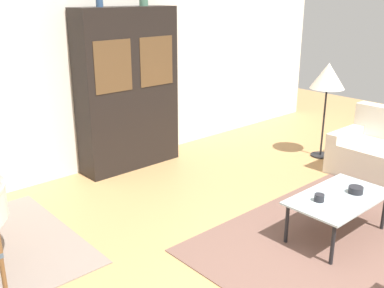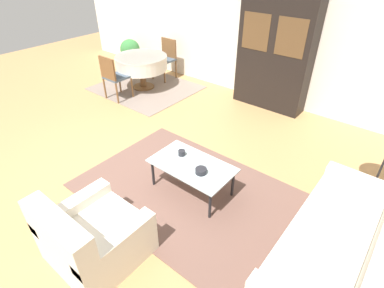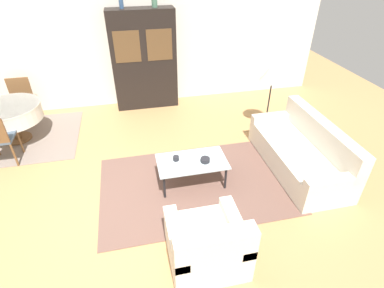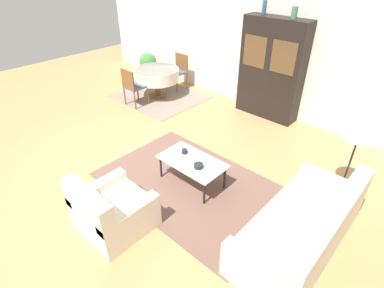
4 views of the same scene
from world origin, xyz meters
TOP-DOWN VIEW (x-y plane):
  - ground_plane at (0.00, 0.00)m, footprint 14.00×14.00m
  - wall_back at (0.00, 3.63)m, footprint 10.00×0.06m
  - area_rug at (1.26, 0.33)m, footprint 2.97×1.97m
  - dining_rug at (-1.77, 2.40)m, footprint 2.13×1.87m
  - couch at (3.11, 0.40)m, footprint 0.90×2.06m
  - armchair at (1.09, -1.05)m, footprint 0.88×0.87m
  - coffee_table at (1.22, 0.39)m, footprint 1.07×0.62m
  - display_cabinet at (0.81, 3.37)m, footprint 1.39×0.42m
  - dining_table at (-1.83, 2.39)m, footprint 1.14×1.14m
  - dining_chair_far at (-1.83, 3.17)m, footprint 0.44×0.44m
  - floor_lamp at (3.12, 1.80)m, footprint 0.49×0.49m
  - cup at (0.99, 0.47)m, footprint 0.10×0.10m
  - bowl at (1.42, 0.33)m, footprint 0.14×0.14m
  - vase_tall at (0.46, 3.37)m, footprint 0.09×0.09m
  - vase_short at (1.11, 3.37)m, footprint 0.11×0.11m

SIDE VIEW (x-z plane):
  - ground_plane at x=0.00m, z-range 0.00..0.00m
  - area_rug at x=1.26m, z-range 0.00..0.01m
  - dining_rug at x=-1.77m, z-range 0.00..0.01m
  - couch at x=3.11m, z-range -0.13..0.72m
  - armchair at x=1.09m, z-range -0.11..0.71m
  - coffee_table at x=1.22m, z-range 0.18..0.61m
  - bowl at x=1.42m, z-range 0.43..0.50m
  - cup at x=0.99m, z-range 0.43..0.51m
  - dining_chair_far at x=-1.83m, z-range 0.08..1.00m
  - dining_table at x=-1.83m, z-range 0.22..0.95m
  - display_cabinet at x=0.81m, z-range 0.00..2.15m
  - floor_lamp at x=3.12m, z-range 0.48..1.86m
  - wall_back at x=0.00m, z-range 0.00..2.70m
  - vase_short at x=1.11m, z-range 2.15..2.37m
  - vase_tall at x=0.46m, z-range 2.15..2.42m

